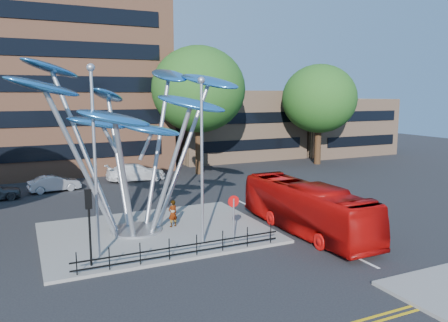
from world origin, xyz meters
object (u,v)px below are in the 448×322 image
no_entry_sign_island (234,211)px  red_bus (306,208)px  street_lamp_right (202,147)px  pedestrian (173,213)px  parked_car_mid (54,183)px  parked_car_right (136,172)px  tree_far (319,99)px  leaf_sculpture (130,108)px  street_lamp_left (94,145)px  tree_right (199,90)px  traffic_light_island (89,211)px

no_entry_sign_island → red_bus: bearing=2.8°
red_bus → street_lamp_right: bearing=177.3°
pedestrian → parked_car_mid: bearing=-82.9°
no_entry_sign_island → parked_car_right: 18.82m
no_entry_sign_island → pedestrian: bearing=116.3°
tree_far → pedestrian: tree_far is taller
street_lamp_right → parked_car_right: size_ratio=1.59×
red_bus → pedestrian: size_ratio=6.43×
leaf_sculpture → street_lamp_left: size_ratio=1.45×
street_lamp_right → parked_car_right: bearing=86.3°
leaf_sculpture → street_lamp_left: 4.28m
tree_right → pedestrian: size_ratio=7.79×
traffic_light_island → parked_car_right: 20.03m
pedestrian → parked_car_mid: pedestrian is taller
red_bus → parked_car_right: red_bus is taller
tree_right → red_bus: size_ratio=1.21×
tree_right → tree_far: size_ratio=1.12×
leaf_sculpture → pedestrian: size_ratio=8.18×
street_lamp_right → tree_right: bearing=68.5°
street_lamp_left → street_lamp_right: 5.03m
tree_right → leaf_sculpture: (-10.07, -15.32, -1.16)m
traffic_light_island → parked_car_right: (6.67, 18.80, -1.86)m
tree_far → no_entry_sign_island: 28.42m
red_bus → pedestrian: (-6.52, 3.66, -0.46)m
traffic_light_island → street_lamp_left: bearing=63.4°
parked_car_mid → pedestrian: bearing=-166.4°
traffic_light_island → no_entry_sign_island: 7.05m
tree_right → pedestrian: 18.89m
red_bus → parked_car_mid: bearing=124.7°
tree_far → traffic_light_island: tree_far is taller
tree_right → parked_car_right: bearing=-173.7°
street_lamp_left → parked_car_right: bearing=70.9°
parked_car_mid → parked_car_right: 7.11m
red_bus → pedestrian: red_bus is taller
tree_far → street_lamp_right: 28.76m
tree_far → traffic_light_island: 33.61m
street_lamp_left → parked_car_mid: street_lamp_left is taller
parked_car_mid → parked_car_right: bearing=-85.1°
red_bus → tree_far: bearing=51.1°
tree_right → street_lamp_right: bearing=-111.5°
traffic_light_island → parked_car_mid: traffic_light_island is taller
street_lamp_right → no_entry_sign_island: street_lamp_right is taller
street_lamp_left → parked_car_mid: bearing=92.7°
traffic_light_island → tree_right: bearing=56.3°
parked_car_right → pedestrian: bearing=173.9°
red_bus → pedestrian: bearing=150.4°
street_lamp_right → traffic_light_island: street_lamp_right is taller
traffic_light_island → no_entry_sign_island: (7.00, 0.02, -0.80)m
pedestrian → parked_car_mid: size_ratio=0.40×
street_lamp_left → leaf_sculpture: bearing=52.6°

